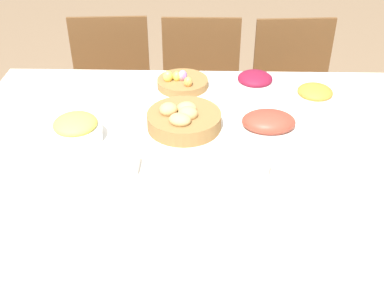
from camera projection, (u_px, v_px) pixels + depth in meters
The scene contains 17 objects.
ground_plane at pixel (197, 284), 2.15m from camera, with size 12.00×12.00×0.00m, color #7F664C.
dining_table at pixel (198, 220), 1.93m from camera, with size 1.74×1.13×0.78m.
chair_far_left at pixel (112, 95), 2.64m from camera, with size 0.45×0.45×0.87m.
chair_far_right at pixel (293, 97), 2.61m from camera, with size 0.45×0.45×0.87m.
chair_far_center at pixel (200, 96), 2.63m from camera, with size 0.42×0.42×0.87m.
bread_basket at pixel (184, 119), 1.76m from camera, with size 0.27×0.27×0.10m.
egg_basket at pixel (182, 82), 2.04m from camera, with size 0.22×0.22×0.08m.
ham_platter at pixel (269, 123), 1.77m from camera, with size 0.30×0.21×0.07m.
carrot_bowl at pixel (314, 96), 1.91m from camera, with size 0.16×0.16×0.08m.
pineapple_bowl at pixel (76, 129), 1.69m from camera, with size 0.18×0.18×0.09m.
beet_salad_bowl at pixel (255, 84), 1.98m from camera, with size 0.17×0.17×0.09m.
dinner_plate at pixel (190, 212), 1.39m from camera, with size 0.24×0.24×0.01m.
fork at pixel (140, 212), 1.40m from camera, with size 0.02×0.19×0.00m.
knife at pixel (240, 213), 1.39m from camera, with size 0.02×0.19×0.00m.
spoon at pixel (250, 214), 1.39m from camera, with size 0.02×0.19×0.00m.
drinking_cup at pixel (259, 168), 1.52m from camera, with size 0.07×0.07×0.08m.
butter_dish at pixel (120, 164), 1.57m from camera, with size 0.12×0.07×0.03m.
Camera 1 is at (0.01, -1.43, 1.73)m, focal length 45.00 mm.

